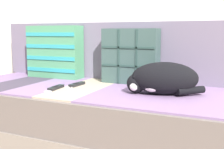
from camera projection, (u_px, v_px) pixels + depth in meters
ground_plane at (80, 147)px, 1.81m from camera, size 14.00×14.00×0.00m
couch at (88, 114)px, 1.88m from camera, size 1.88×0.87×0.38m
sofa_backrest at (110, 51)px, 2.16m from camera, size 1.84×0.14×0.42m
throw_pillow_quilted at (131, 56)px, 1.94m from camera, size 0.39×0.14×0.38m
throw_pillow_striped at (55, 52)px, 2.19m from camera, size 0.45×0.14×0.40m
sleeping_cat at (162, 79)px, 1.59m from camera, size 0.43×0.30×0.19m
game_remote_near at (76, 85)px, 1.86m from camera, size 0.05×0.19×0.02m
game_remote_far at (55, 88)px, 1.75m from camera, size 0.06×0.19×0.02m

